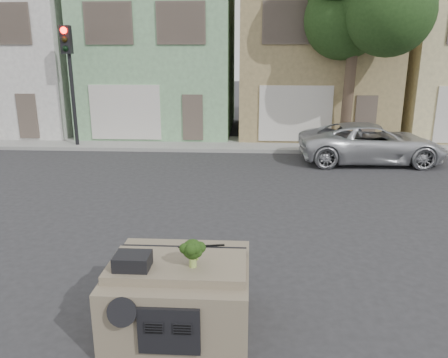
{
  "coord_description": "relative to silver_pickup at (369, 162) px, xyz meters",
  "views": [
    {
      "loc": [
        0.98,
        -8.65,
        3.92
      ],
      "look_at": [
        0.44,
        0.5,
        1.3
      ],
      "focal_mm": 35.0,
      "sensor_mm": 36.0,
      "label": 1
    }
  ],
  "objects": [
    {
      "name": "ground_plane",
      "position": [
        -5.52,
        -7.66,
        0.0
      ],
      "size": [
        120.0,
        120.0,
        0.0
      ],
      "primitive_type": "plane",
      "color": "#303033",
      "rests_on": "ground"
    },
    {
      "name": "tree_near",
      "position": [
        -0.52,
        2.14,
        4.25
      ],
      "size": [
        4.4,
        4.0,
        8.5
      ],
      "primitive_type": "cube",
      "color": "#213E18",
      "rests_on": "ground"
    },
    {
      "name": "car_dashboard",
      "position": [
        -5.52,
        -10.66,
        0.56
      ],
      "size": [
        2.0,
        1.8,
        1.12
      ],
      "primitive_type": "cube",
      "color": "#786B56",
      "rests_on": "ground"
    },
    {
      "name": "townhouse_mint",
      "position": [
        -9.02,
        6.84,
        3.77
      ],
      "size": [
        7.2,
        8.2,
        7.55
      ],
      "primitive_type": "cube",
      "color": "#80B381",
      "rests_on": "ground"
    },
    {
      "name": "instrument_hump",
      "position": [
        -6.1,
        -11.01,
        1.22
      ],
      "size": [
        0.48,
        0.38,
        0.2
      ],
      "primitive_type": "cube",
      "color": "black",
      "rests_on": "car_dashboard"
    },
    {
      "name": "broccoli",
      "position": [
        -5.29,
        -10.93,
        1.32
      ],
      "size": [
        0.46,
        0.46,
        0.41
      ],
      "primitive_type": "cube",
      "rotation": [
        0.0,
        0.0,
        2.19
      ],
      "color": "#1A320E",
      "rests_on": "car_dashboard"
    },
    {
      "name": "wiper_arm",
      "position": [
        -5.24,
        -10.28,
        1.13
      ],
      "size": [
        0.69,
        0.15,
        0.02
      ],
      "primitive_type": "cube",
      "rotation": [
        0.0,
        0.0,
        0.17
      ],
      "color": "black",
      "rests_on": "car_dashboard"
    },
    {
      "name": "sidewalk",
      "position": [
        -5.52,
        2.84,
        0.07
      ],
      "size": [
        40.0,
        3.0,
        0.15
      ],
      "primitive_type": "cube",
      "color": "gray",
      "rests_on": "ground"
    },
    {
      "name": "traffic_signal",
      "position": [
        -12.02,
        1.84,
        2.55
      ],
      "size": [
        0.4,
        0.4,
        5.1
      ],
      "primitive_type": "cube",
      "color": "black",
      "rests_on": "ground"
    },
    {
      "name": "townhouse_tan",
      "position": [
        -1.52,
        6.84,
        3.77
      ],
      "size": [
        7.2,
        8.2,
        7.55
      ],
      "primitive_type": "cube",
      "color": "#988457",
      "rests_on": "ground"
    },
    {
      "name": "townhouse_white",
      "position": [
        -16.52,
        6.84,
        3.77
      ],
      "size": [
        7.2,
        8.2,
        7.55
      ],
      "primitive_type": "cube",
      "color": "silver",
      "rests_on": "ground"
    },
    {
      "name": "silver_pickup",
      "position": [
        0.0,
        0.0,
        0.0
      ],
      "size": [
        5.37,
        2.56,
        1.48
      ],
      "primitive_type": "imported",
      "rotation": [
        0.0,
        0.0,
        1.59
      ],
      "color": "silver",
      "rests_on": "ground"
    }
  ]
}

